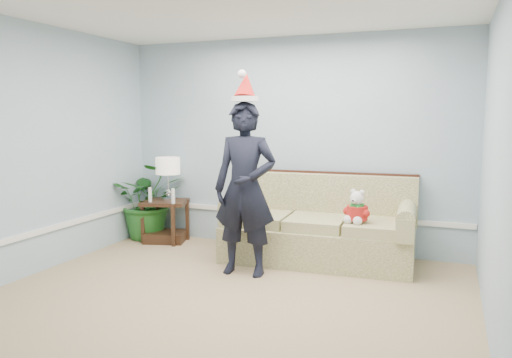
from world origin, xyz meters
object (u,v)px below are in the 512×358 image
object	(u,v)px
houseplant	(149,200)
teddy_bear	(357,211)
sofa	(319,230)
side_table	(165,225)
man	(245,189)
table_lamp	(168,168)

from	to	relation	value
houseplant	teddy_bear	distance (m)	3.02
sofa	houseplant	xyz separation A→B (m)	(-2.49, 0.20, 0.17)
side_table	houseplant	distance (m)	0.46
side_table	teddy_bear	bearing A→B (deg)	-7.61
side_table	teddy_bear	world-z (taller)	teddy_bear
man	side_table	bearing A→B (deg)	145.73
sofa	man	world-z (taller)	man
table_lamp	man	world-z (taller)	man
table_lamp	man	bearing A→B (deg)	-31.69
houseplant	table_lamp	bearing A→B (deg)	-8.70
sofa	side_table	world-z (taller)	sofa
teddy_bear	sofa	bearing A→B (deg)	170.56
sofa	houseplant	size ratio (longest dim) A/B	2.08
side_table	houseplant	bearing A→B (deg)	163.27
houseplant	man	distance (m)	2.16
houseplant	man	world-z (taller)	man
sofa	man	distance (m)	1.15
houseplant	teddy_bear	world-z (taller)	houseplant
side_table	man	xyz separation A→B (m)	(1.55, -0.90, 0.71)
man	houseplant	bearing A→B (deg)	147.81
man	sofa	bearing A→B (deg)	47.84
sofa	side_table	size ratio (longest dim) A/B	3.20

